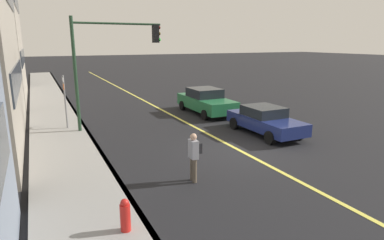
# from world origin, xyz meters

# --- Properties ---
(ground) EXTENTS (200.00, 200.00, 0.00)m
(ground) POSITION_xyz_m (0.00, 0.00, 0.00)
(ground) COLOR black
(sidewalk_slab) EXTENTS (80.00, 2.64, 0.15)m
(sidewalk_slab) POSITION_xyz_m (0.00, 6.53, 0.07)
(sidewalk_slab) COLOR gray
(sidewalk_slab) RESTS_ON ground
(curb_edge) EXTENTS (80.00, 0.16, 0.15)m
(curb_edge) POSITION_xyz_m (0.00, 5.28, 0.07)
(curb_edge) COLOR slate
(curb_edge) RESTS_ON ground
(lane_stripe_center) EXTENTS (80.00, 0.16, 0.01)m
(lane_stripe_center) POSITION_xyz_m (0.00, 0.00, 0.01)
(lane_stripe_center) COLOR #D8CC4C
(lane_stripe_center) RESTS_ON ground
(car_navy) EXTENTS (4.30, 1.91, 1.34)m
(car_navy) POSITION_xyz_m (1.56, -2.51, 0.69)
(car_navy) COLOR navy
(car_navy) RESTS_ON ground
(car_green) EXTENTS (4.79, 2.05, 1.56)m
(car_green) POSITION_xyz_m (6.98, -2.14, 0.78)
(car_green) COLOR #1E6038
(car_green) RESTS_ON ground
(pedestrian_with_backpack) EXTENTS (0.39, 0.38, 1.61)m
(pedestrian_with_backpack) POSITION_xyz_m (-1.95, 3.04, 0.93)
(pedestrian_with_backpack) COLOR brown
(pedestrian_with_backpack) RESTS_ON ground
(traffic_light_mast) EXTENTS (0.28, 4.38, 5.54)m
(traffic_light_mast) POSITION_xyz_m (5.53, 3.91, 3.83)
(traffic_light_mast) COLOR #1E3823
(traffic_light_mast) RESTS_ON ground
(street_sign_post) EXTENTS (0.60, 0.08, 2.79)m
(street_sign_post) POSITION_xyz_m (6.34, 6.11, 1.65)
(street_sign_post) COLOR slate
(street_sign_post) RESTS_ON ground
(fire_hydrant) EXTENTS (0.24, 0.24, 0.94)m
(fire_hydrant) POSITION_xyz_m (-4.02, 5.80, 0.47)
(fire_hydrant) COLOR red
(fire_hydrant) RESTS_ON ground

